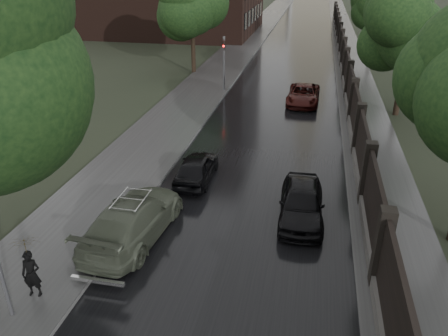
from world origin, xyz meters
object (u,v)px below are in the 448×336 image
(traffic_light, at_px, (224,59))
(hatchback_left, at_px, (196,168))
(tree_right_b, at_px, (410,35))
(tree_right_c, at_px, (377,5))
(volga_sedan, at_px, (133,219))
(car_right_far, at_px, (303,95))
(car_right_near, at_px, (302,202))
(pedestrian_umbrella, at_px, (26,251))
(tree_left_far, at_px, (192,9))

(traffic_light, bearing_deg, hatchback_left, -83.12)
(tree_right_b, distance_m, tree_right_c, 18.00)
(volga_sedan, xyz_separation_m, car_right_far, (5.20, 17.26, -0.13))
(hatchback_left, bearing_deg, tree_right_c, -109.92)
(hatchback_left, relative_size, car_right_near, 0.89)
(volga_sedan, height_order, car_right_far, volga_sedan)
(car_right_far, bearing_deg, car_right_near, -86.30)
(traffic_light, height_order, volga_sedan, traffic_light)
(pedestrian_umbrella, bearing_deg, car_right_near, 30.63)
(tree_left_far, height_order, traffic_light, tree_left_far)
(volga_sedan, bearing_deg, car_right_far, -102.31)
(car_right_near, bearing_deg, volga_sedan, -158.72)
(tree_right_b, distance_m, pedestrian_umbrella, 23.63)
(tree_left_far, relative_size, volga_sedan, 1.41)
(car_right_near, height_order, car_right_far, car_right_near)
(traffic_light, xyz_separation_m, car_right_far, (5.90, -1.83, -1.77))
(tree_left_far, xyz_separation_m, car_right_far, (9.60, -6.84, -4.62))
(tree_right_b, bearing_deg, traffic_light, 165.76)
(tree_left_far, distance_m, tree_right_c, 18.45)
(hatchback_left, height_order, car_right_far, car_right_far)
(car_right_far, bearing_deg, hatchback_left, -106.81)
(tree_right_b, xyz_separation_m, car_right_near, (-5.34, -13.64, -4.25))
(hatchback_left, bearing_deg, tree_right_b, -132.47)
(tree_right_c, relative_size, hatchback_left, 1.92)
(volga_sedan, bearing_deg, hatchback_left, -97.96)
(traffic_light, bearing_deg, car_right_near, -68.78)
(volga_sedan, bearing_deg, tree_left_far, -75.19)
(volga_sedan, relative_size, pedestrian_umbrella, 2.24)
(tree_right_c, distance_m, car_right_far, 18.36)
(car_right_far, bearing_deg, pedestrian_umbrella, -106.59)
(tree_left_far, height_order, volga_sedan, tree_left_far)
(tree_right_b, height_order, car_right_far, tree_right_b)
(hatchback_left, height_order, pedestrian_umbrella, pedestrian_umbrella)
(pedestrian_umbrella, bearing_deg, traffic_light, 79.11)
(tree_right_c, xyz_separation_m, car_right_near, (-5.34, -31.64, -4.25))
(tree_left_far, height_order, tree_right_b, tree_left_far)
(hatchback_left, distance_m, car_right_far, 13.23)
(tree_right_b, height_order, tree_right_c, same)
(hatchback_left, xyz_separation_m, car_right_near, (4.72, -2.24, 0.08))
(volga_sedan, bearing_deg, tree_right_c, -103.57)
(tree_right_b, height_order, pedestrian_umbrella, tree_right_b)
(tree_left_far, xyz_separation_m, hatchback_left, (5.44, -19.39, -4.62))
(tree_right_b, distance_m, car_right_far, 7.41)
(tree_right_c, xyz_separation_m, pedestrian_umbrella, (-12.72, -37.65, -3.23))
(volga_sedan, relative_size, car_right_near, 1.28)
(pedestrian_umbrella, bearing_deg, volga_sedan, 56.97)
(tree_left_far, relative_size, car_right_far, 1.64)
(tree_right_c, distance_m, traffic_light, 19.26)
(car_right_far, distance_m, pedestrian_umbrella, 21.93)
(tree_left_far, height_order, hatchback_left, tree_left_far)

